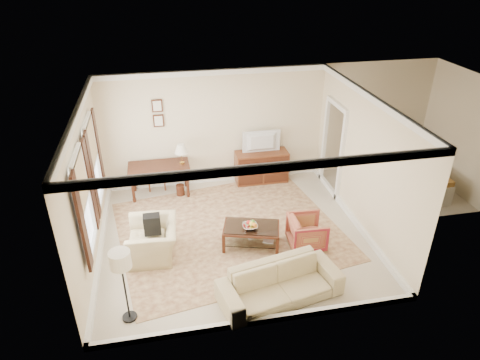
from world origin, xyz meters
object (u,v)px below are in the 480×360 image
object	(u,v)px
sideboard	(261,167)
sofa	(280,279)
writing_desk	(159,169)
tv	(262,136)
coffee_table	(251,231)
club_armchair	(152,235)
striped_armchair	(307,231)

from	to	relation	value
sideboard	sofa	size ratio (longest dim) A/B	0.63
writing_desk	sideboard	size ratio (longest dim) A/B	1.09
tv	coffee_table	bearing A→B (deg)	71.98
writing_desk	club_armchair	world-z (taller)	club_armchair
sideboard	coffee_table	xyz separation A→B (m)	(-0.85, -2.63, -0.05)
striped_armchair	club_armchair	world-z (taller)	club_armchair
sideboard	tv	distance (m)	0.87
sideboard	club_armchair	xyz separation A→B (m)	(-2.80, -2.54, 0.06)
club_armchair	sofa	xyz separation A→B (m)	(2.11, -1.62, -0.06)
striped_armchair	writing_desk	bearing A→B (deg)	49.61
tv	striped_armchair	xyz separation A→B (m)	(0.25, -2.83, -0.91)
writing_desk	striped_armchair	distance (m)	3.90
tv	sofa	size ratio (longest dim) A/B	0.43
writing_desk	sofa	world-z (taller)	sofa
sideboard	sofa	bearing A→B (deg)	-99.35
striped_armchair	coffee_table	bearing A→B (deg)	81.68
writing_desk	coffee_table	distance (m)	3.02
tv	sofa	world-z (taller)	tv
coffee_table	club_armchair	xyz separation A→B (m)	(-1.95, 0.09, 0.11)
sideboard	sofa	distance (m)	4.22
writing_desk	club_armchair	xyz separation A→B (m)	(-0.22, -2.37, -0.21)
coffee_table	writing_desk	bearing A→B (deg)	125.18
tv	striped_armchair	bearing A→B (deg)	95.05
tv	sideboard	bearing A→B (deg)	-90.00
coffee_table	tv	bearing A→B (deg)	71.98
writing_desk	sideboard	world-z (taller)	sideboard
writing_desk	tv	bearing A→B (deg)	3.45
sideboard	club_armchair	world-z (taller)	club_armchair
club_armchair	sofa	size ratio (longest dim) A/B	0.51
striped_armchair	club_armchair	bearing A→B (deg)	87.28
sideboard	striped_armchair	distance (m)	2.86
sofa	tv	bearing A→B (deg)	68.76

